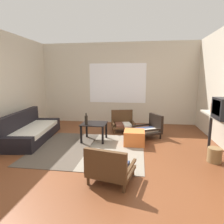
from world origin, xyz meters
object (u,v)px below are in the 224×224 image
couch (30,131)px  coffee_table (94,127)px  armchair_striped_foreground (110,168)px  armchair_corner (150,128)px  clay_vase (218,108)px  armchair_by_window (123,122)px  wicker_basket (214,155)px  ottoman_orange (134,138)px  glass_bottle (86,120)px

couch → coffee_table: (1.63, 0.13, 0.15)m
couch → coffee_table: size_ratio=3.52×
armchair_striped_foreground → armchair_corner: size_ratio=0.92×
armchair_striped_foreground → clay_vase: 2.58m
armchair_by_window → wicker_basket: bearing=-45.3°
coffee_table → armchair_corner: armchair_corner is taller
ottoman_orange → armchair_striped_foreground: bearing=-100.4°
couch → glass_bottle: glass_bottle is taller
couch → armchair_corner: (3.01, 0.63, 0.04)m
clay_vase → ottoman_orange: bearing=171.9°
clay_vase → glass_bottle: 2.85m
clay_vase → wicker_basket: (-0.16, -0.50, -0.82)m
armchair_corner → clay_vase: 1.71m
armchair_corner → wicker_basket: bearing=-51.1°
armchair_striped_foreground → wicker_basket: 2.08m
armchair_corner → clay_vase: bearing=-34.9°
glass_bottle → armchair_striped_foreground: bearing=-64.1°
couch → armchair_striped_foreground: bearing=-37.2°
clay_vase → glass_bottle: size_ratio=1.03×
coffee_table → armchair_striped_foreground: size_ratio=0.81×
armchair_corner → coffee_table: bearing=-159.9°
wicker_basket → armchair_by_window: bearing=134.7°
armchair_by_window → armchair_striped_foreground: bearing=-88.8°
armchair_by_window → glass_bottle: size_ratio=2.71×
couch → glass_bottle: bearing=-1.7°
armchair_corner → glass_bottle: bearing=-156.3°
clay_vase → armchair_striped_foreground: bearing=-143.2°
coffee_table → glass_bottle: (-0.15, -0.17, 0.20)m
couch → wicker_basket: couch is taller
clay_vase → armchair_corner: bearing=145.1°
clay_vase → armchair_by_window: bearing=145.5°
couch → wicker_basket: 4.20m
couch → coffee_table: 1.64m
coffee_table → wicker_basket: (2.50, -0.88, -0.22)m
armchair_by_window → wicker_basket: armchair_by_window is taller
coffee_table → armchair_by_window: 1.19m
clay_vase → glass_bottle: (-2.81, 0.22, -0.40)m
armchair_by_window → clay_vase: (2.04, -1.41, 0.70)m
armchair_striped_foreground → ottoman_orange: size_ratio=1.58×
armchair_by_window → glass_bottle: 1.44m
glass_bottle → wicker_basket: (2.65, -0.72, -0.43)m
ottoman_orange → clay_vase: size_ratio=1.66×
coffee_table → glass_bottle: bearing=-131.6°
clay_vase → glass_bottle: bearing=175.5°
clay_vase → glass_bottle: clay_vase is taller
couch → wicker_basket: bearing=-10.4°
armchair_by_window → ottoman_orange: armchair_by_window is taller
armchair_striped_foreground → armchair_corner: 2.48m
glass_bottle → wicker_basket: size_ratio=1.02×
coffee_table → glass_bottle: 0.30m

